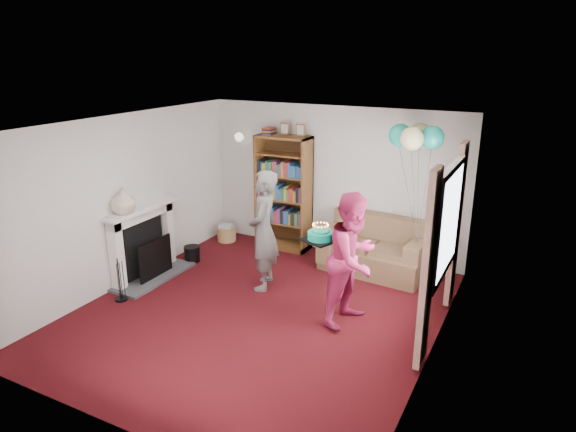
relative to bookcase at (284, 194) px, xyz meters
The scene contains 16 objects.
ground 2.63m from the bookcase, 70.33° to the right, with size 5.00×5.00×0.00m, color black.
wall_back 0.89m from the bookcase, 14.14° to the left, with size 4.50×0.02×2.50m, color silver.
wall_left 2.73m from the bookcase, 121.96° to the right, with size 0.02×5.00×2.50m, color silver.
wall_right 3.86m from the bookcase, 36.75° to the right, with size 0.02×5.00×2.50m, color silver.
ceiling 2.89m from the bookcase, 70.33° to the right, with size 4.50×5.00×0.01m, color white.
fireplace 2.50m from the bookcase, 120.93° to the right, with size 0.55×1.80×1.12m.
window_bay 3.48m from the bookcase, 29.35° to the right, with size 0.14×2.02×2.20m.
wall_sconce 1.30m from the bookcase, behind, with size 0.16×0.23×0.16m.
bookcase is the anchor object (origin of this frame).
sofa 1.90m from the bookcase, ahead, with size 1.61×0.85×0.85m.
wicker_basket 1.38m from the bookcase, 167.97° to the right, with size 0.34×0.34×0.32m.
person_striped 1.66m from the bookcase, 72.67° to the right, with size 0.64×0.42×1.76m, color black.
person_magenta 2.78m from the bookcase, 44.23° to the right, with size 0.84×0.65×1.72m, color #B12351.
birthday_cake 2.45m from the bookcase, 51.47° to the right, with size 0.39×0.39×0.22m.
balloons 2.70m from the bookcase, 13.22° to the right, with size 0.76×0.76×1.73m.
mantel_vase 2.80m from the bookcase, 117.87° to the right, with size 0.36×0.36×0.37m, color beige.
Camera 1 is at (3.16, -5.27, 3.36)m, focal length 32.00 mm.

